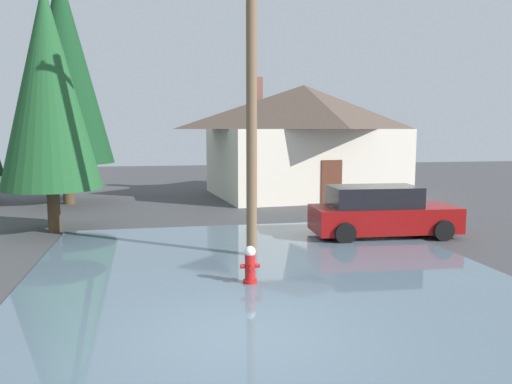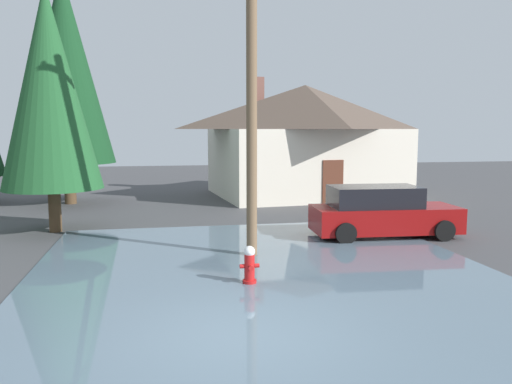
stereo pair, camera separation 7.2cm
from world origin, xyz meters
The scene contains 9 objects.
ground_plane centered at (0.00, 0.00, -0.05)m, with size 80.00×80.00×0.10m, color #424244.
flood_puddle centered at (1.14, 2.97, 0.02)m, with size 10.91×13.28×0.04m, color slate.
lane_stop_bar centered at (0.30, -1.24, 0.00)m, with size 3.10×0.30×0.01m, color silver.
fire_hydrant centered at (0.63, 2.82, 0.42)m, with size 0.43×0.37×0.86m.
utility_pole centered at (1.13, 5.29, 5.07)m, with size 1.60×0.28×9.78m.
house centered at (6.05, 17.36, 2.89)m, with size 10.05×8.27×6.01m.
parked_car centered at (5.60, 7.00, 0.77)m, with size 4.63×2.16×1.61m.
pine_tree_mid_left centered at (-5.25, 16.35, 6.08)m, with size 4.13×4.13×10.33m.
pine_tree_far_center centered at (-4.67, 9.73, 4.70)m, with size 3.19×3.19×7.98m.
Camera 1 is at (-1.32, -7.89, 3.39)m, focal length 35.98 mm.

